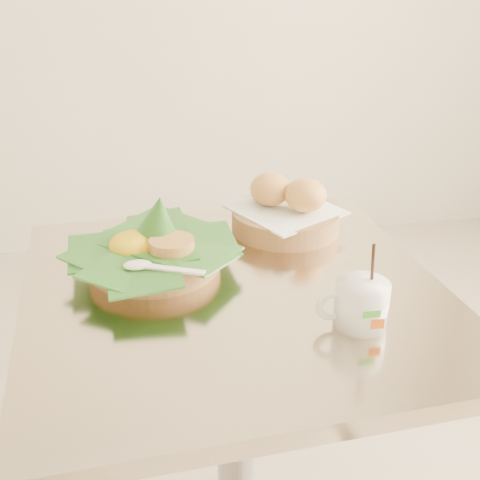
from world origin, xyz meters
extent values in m
cylinder|color=gray|center=(0.19, 0.00, 0.37)|extent=(0.07, 0.07, 0.69)
cube|color=beige|center=(0.19, 0.00, 0.73)|extent=(0.75, 0.75, 0.03)
cylinder|color=#9F7844|center=(0.06, 0.10, 0.77)|extent=(0.24, 0.24, 0.04)
cone|color=#215819|center=(0.07, 0.10, 0.84)|extent=(0.13, 0.14, 0.12)
ellipsoid|color=yellow|center=(0.03, 0.10, 0.79)|extent=(0.09, 0.09, 0.05)
cylinder|color=#CC9347|center=(0.09, 0.07, 0.80)|extent=(0.08, 0.08, 0.02)
cylinder|color=#9F7844|center=(0.33, 0.21, 0.77)|extent=(0.22, 0.22, 0.04)
cube|color=white|center=(0.33, 0.21, 0.79)|extent=(0.25, 0.25, 0.01)
ellipsoid|color=#B9732A|center=(0.30, 0.24, 0.83)|extent=(0.08, 0.08, 0.07)
ellipsoid|color=#B9732A|center=(0.37, 0.19, 0.83)|extent=(0.08, 0.08, 0.07)
cylinder|color=white|center=(0.36, -0.15, 0.79)|extent=(0.08, 0.08, 0.07)
torus|color=white|center=(0.31, -0.15, 0.79)|extent=(0.05, 0.01, 0.05)
cylinder|color=#3E2211|center=(0.36, -0.15, 0.82)|extent=(0.07, 0.07, 0.01)
cylinder|color=black|center=(0.37, -0.14, 0.84)|extent=(0.02, 0.04, 0.10)
cube|color=green|center=(0.36, -0.19, 0.79)|extent=(0.03, 0.00, 0.01)
cube|color=orange|center=(0.37, -0.19, 0.77)|extent=(0.02, 0.00, 0.02)
camera|label=1|loc=(0.05, -0.88, 1.26)|focal=45.00mm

